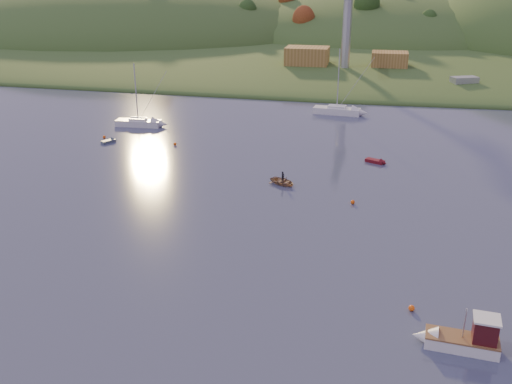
% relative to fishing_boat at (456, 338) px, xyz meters
% --- Properties ---
extents(far_shore, '(620.00, 220.00, 1.50)m').
position_rel_fishing_boat_xyz_m(far_shore, '(-17.33, 220.14, -0.86)').
color(far_shore, '#325321').
rests_on(far_shore, ground).
extents(shore_slope, '(640.00, 150.00, 7.00)m').
position_rel_fishing_boat_xyz_m(shore_slope, '(-17.33, 155.14, -0.86)').
color(shore_slope, '#325321').
rests_on(shore_slope, ground).
extents(hill_left_far, '(120.00, 100.00, 32.00)m').
position_rel_fishing_boat_xyz_m(hill_left_far, '(-177.33, 205.14, -0.86)').
color(hill_left_far, '#325321').
rests_on(hill_left_far, ground).
extents(hill_left, '(170.00, 140.00, 44.00)m').
position_rel_fishing_boat_xyz_m(hill_left, '(-107.33, 190.14, -0.86)').
color(hill_left, '#325321').
rests_on(hill_left, ground).
extents(hill_center, '(140.00, 120.00, 36.00)m').
position_rel_fishing_boat_xyz_m(hill_center, '(-7.33, 200.14, -0.86)').
color(hill_center, '#325321').
rests_on(hill_center, ground).
extents(hillside_trees, '(280.00, 50.00, 32.00)m').
position_rel_fishing_boat_xyz_m(hillside_trees, '(-17.33, 175.14, -0.86)').
color(hillside_trees, '#244619').
rests_on(hillside_trees, ground).
extents(wharf, '(42.00, 16.00, 2.40)m').
position_rel_fishing_boat_xyz_m(wharf, '(-12.33, 112.14, 0.34)').
color(wharf, slate).
rests_on(wharf, ground).
extents(shed_west, '(11.00, 8.00, 4.80)m').
position_rel_fishing_boat_xyz_m(shed_west, '(-25.33, 113.14, 3.94)').
color(shed_west, olive).
rests_on(shed_west, wharf).
extents(shed_east, '(9.00, 7.00, 4.00)m').
position_rel_fishing_boat_xyz_m(shed_east, '(-4.33, 114.14, 3.54)').
color(shed_east, olive).
rests_on(shed_east, wharf).
extents(dock_crane, '(3.20, 28.00, 20.30)m').
position_rel_fishing_boat_xyz_m(dock_crane, '(-15.33, 108.53, 16.32)').
color(dock_crane, '#B7B7BC').
rests_on(dock_crane, wharf).
extents(fishing_boat, '(6.23, 2.45, 3.88)m').
position_rel_fishing_boat_xyz_m(fishing_boat, '(0.00, 0.00, 0.00)').
color(fishing_boat, white).
rests_on(fishing_boat, ground).
extents(sailboat_near, '(8.04, 2.72, 11.02)m').
position_rel_fishing_boat_xyz_m(sailboat_near, '(-47.89, 54.78, -0.14)').
color(sailboat_near, white).
rests_on(sailboat_near, ground).
extents(sailboat_far, '(9.11, 3.60, 12.31)m').
position_rel_fishing_boat_xyz_m(sailboat_far, '(-14.19, 71.13, -0.07)').
color(sailboat_far, white).
rests_on(sailboat_far, ground).
extents(canoe, '(4.52, 4.21, 0.76)m').
position_rel_fishing_boat_xyz_m(canoe, '(-18.03, 31.07, -0.48)').
color(canoe, '#A27C59').
rests_on(canoe, ground).
extents(paddler, '(0.60, 0.65, 1.49)m').
position_rel_fishing_boat_xyz_m(paddler, '(-18.03, 31.07, -0.11)').
color(paddler, black).
rests_on(paddler, ground).
extents(red_tender, '(3.33, 2.35, 1.08)m').
position_rel_fishing_boat_xyz_m(red_tender, '(-5.95, 42.36, -0.63)').
color(red_tender, maroon).
rests_on(red_tender, ground).
extents(grey_dinghy, '(2.24, 2.79, 1.00)m').
position_rel_fishing_boat_xyz_m(grey_dinghy, '(-48.29, 44.54, -0.65)').
color(grey_dinghy, '#50606A').
rests_on(grey_dinghy, ground).
extents(work_vessel, '(14.28, 9.78, 3.47)m').
position_rel_fishing_boat_xyz_m(work_vessel, '(12.15, 98.14, 0.38)').
color(work_vessel, slate).
rests_on(work_vessel, ground).
extents(buoy_0, '(0.50, 0.50, 0.50)m').
position_rel_fishing_boat_xyz_m(buoy_0, '(-2.95, 4.31, -0.61)').
color(buoy_0, '#FD590D').
rests_on(buoy_0, ground).
extents(buoy_1, '(0.50, 0.50, 0.50)m').
position_rel_fishing_boat_xyz_m(buoy_1, '(-8.82, 26.23, -0.61)').
color(buoy_1, '#FD590D').
rests_on(buoy_1, ground).
extents(buoy_2, '(0.50, 0.50, 0.50)m').
position_rel_fishing_boat_xyz_m(buoy_2, '(-50.27, 46.17, -0.61)').
color(buoy_2, '#FD590D').
rests_on(buoy_2, ground).
extents(buoy_3, '(0.50, 0.50, 0.50)m').
position_rel_fishing_boat_xyz_m(buoy_3, '(-37.54, 44.75, -0.61)').
color(buoy_3, '#FD590D').
rests_on(buoy_3, ground).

